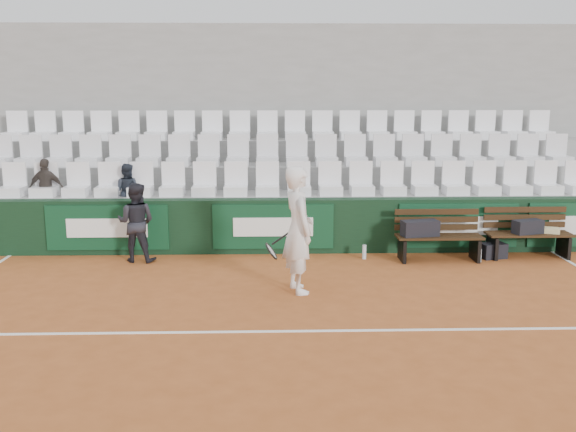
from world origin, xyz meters
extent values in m
plane|color=#AA5626|center=(0.00, 0.00, 0.00)|extent=(80.00, 80.00, 0.00)
cube|color=white|center=(0.00, 0.00, 0.00)|extent=(18.00, 0.06, 0.01)
cube|color=black|center=(0.00, 4.00, 0.50)|extent=(18.00, 0.30, 1.00)
cube|color=#0C381E|center=(-3.20, 3.83, 0.52)|extent=(2.20, 0.04, 0.82)
cube|color=#0C381E|center=(-0.20, 3.83, 0.52)|extent=(2.20, 0.04, 0.82)
cube|color=#0C381E|center=(3.20, 3.83, 0.52)|extent=(2.20, 0.04, 0.82)
cube|color=gray|center=(0.00, 4.62, 0.50)|extent=(18.00, 0.95, 1.00)
cube|color=#969693|center=(0.00, 5.58, 0.72)|extent=(18.00, 0.95, 1.45)
cube|color=gray|center=(0.00, 6.53, 0.95)|extent=(18.00, 0.95, 1.90)
cube|color=gray|center=(0.00, 7.15, 2.20)|extent=(18.00, 0.30, 4.40)
cube|color=white|center=(0.00, 4.45, 1.31)|extent=(11.90, 0.44, 0.63)
cube|color=silver|center=(0.00, 5.40, 1.77)|extent=(11.90, 0.44, 0.63)
cube|color=white|center=(0.00, 6.35, 2.21)|extent=(11.90, 0.44, 0.63)
cube|color=#311E0E|center=(2.72, 3.33, 0.23)|extent=(1.50, 0.56, 0.45)
cube|color=#362110|center=(4.38, 3.49, 0.23)|extent=(1.50, 0.56, 0.45)
cube|color=black|center=(2.37, 3.31, 0.59)|extent=(0.68, 0.39, 0.27)
cube|color=black|center=(4.34, 3.45, 0.57)|extent=(0.57, 0.39, 0.24)
cube|color=#CDBF84|center=(4.76, 3.50, 0.49)|extent=(0.38, 0.33, 0.09)
cube|color=black|center=(3.74, 3.46, 0.13)|extent=(0.49, 0.37, 0.27)
cylinder|color=silver|center=(1.42, 3.46, 0.13)|extent=(0.07, 0.07, 0.26)
cylinder|color=silver|center=(3.42, 3.21, 0.11)|extent=(0.06, 0.06, 0.23)
imported|color=white|center=(0.16, 1.64, 0.95)|extent=(0.62, 0.79, 1.89)
torus|color=black|center=(-0.24, 1.64, 0.62)|extent=(0.19, 0.30, 0.26)
cylinder|color=black|center=(-0.11, 1.64, 0.81)|extent=(0.26, 0.03, 0.20)
imported|color=black|center=(-2.60, 3.44, 0.70)|extent=(0.75, 0.62, 1.39)
imported|color=#332D29|center=(-4.47, 4.50, 1.58)|extent=(0.70, 0.33, 1.16)
imported|color=#1E232D|center=(-2.96, 4.50, 1.53)|extent=(0.57, 0.48, 1.06)
camera|label=1|loc=(-0.26, -7.58, 2.98)|focal=40.00mm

